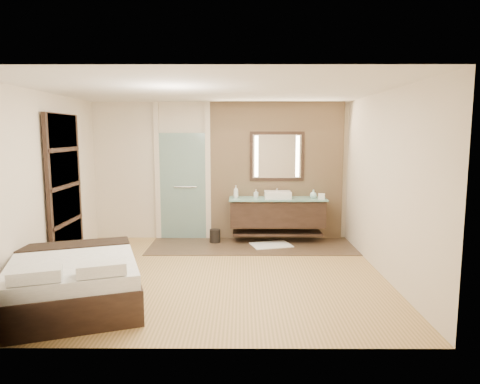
{
  "coord_description": "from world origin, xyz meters",
  "views": [
    {
      "loc": [
        0.41,
        -6.19,
        2.08
      ],
      "look_at": [
        0.39,
        0.6,
        1.16
      ],
      "focal_mm": 32.0,
      "sensor_mm": 36.0,
      "label": 1
    }
  ],
  "objects_px": {
    "mirror_unit": "(277,156)",
    "vanity": "(277,213)",
    "bed": "(74,281)",
    "waste_bin": "(215,236)"
  },
  "relations": [
    {
      "from": "mirror_unit",
      "to": "bed",
      "type": "bearing_deg",
      "value": -129.67
    },
    {
      "from": "vanity",
      "to": "mirror_unit",
      "type": "bearing_deg",
      "value": 90.0
    },
    {
      "from": "bed",
      "to": "waste_bin",
      "type": "bearing_deg",
      "value": 43.52
    },
    {
      "from": "mirror_unit",
      "to": "vanity",
      "type": "bearing_deg",
      "value": -90.0
    },
    {
      "from": "bed",
      "to": "waste_bin",
      "type": "relative_size",
      "value": 8.59
    },
    {
      "from": "mirror_unit",
      "to": "waste_bin",
      "type": "xyz_separation_m",
      "value": [
        -1.2,
        -0.31,
        -1.52
      ]
    },
    {
      "from": "vanity",
      "to": "bed",
      "type": "relative_size",
      "value": 0.83
    },
    {
      "from": "bed",
      "to": "waste_bin",
      "type": "xyz_separation_m",
      "value": [
        1.55,
        3.01,
        -0.17
      ]
    },
    {
      "from": "vanity",
      "to": "waste_bin",
      "type": "bearing_deg",
      "value": -176.76
    },
    {
      "from": "vanity",
      "to": "mirror_unit",
      "type": "height_order",
      "value": "mirror_unit"
    }
  ]
}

